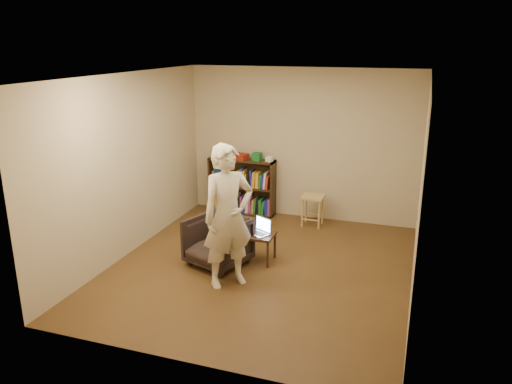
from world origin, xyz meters
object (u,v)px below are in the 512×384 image
(bookshelf, at_px, (242,189))
(person, at_px, (228,217))
(stool, at_px, (313,201))
(laptop, at_px, (260,230))
(armchair, at_px, (218,242))
(side_table, at_px, (260,239))

(bookshelf, xyz_separation_m, person, (0.80, -2.67, 0.48))
(stool, bearing_deg, bookshelf, 169.71)
(bookshelf, xyz_separation_m, laptop, (0.95, -1.86, 0.03))
(armchair, height_order, laptop, armchair)
(side_table, height_order, laptop, laptop)
(bookshelf, height_order, laptop, bookshelf)
(armchair, relative_size, laptop, 2.03)
(person, bearing_deg, armchair, 80.42)
(bookshelf, xyz_separation_m, armchair, (0.44, -2.19, -0.10))
(stool, relative_size, person, 0.29)
(stool, distance_m, person, 2.54)
(armchair, distance_m, laptop, 0.62)
(armchair, bearing_deg, laptop, 52.26)
(stool, relative_size, armchair, 0.70)
(bookshelf, bearing_deg, laptop, -62.82)
(bookshelf, distance_m, stool, 1.38)
(stool, bearing_deg, side_table, -103.61)
(side_table, bearing_deg, laptop, 96.38)
(laptop, relative_size, person, 0.20)
(laptop, bearing_deg, armchair, -118.42)
(bookshelf, height_order, side_table, bookshelf)
(armchair, bearing_deg, side_table, 49.48)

